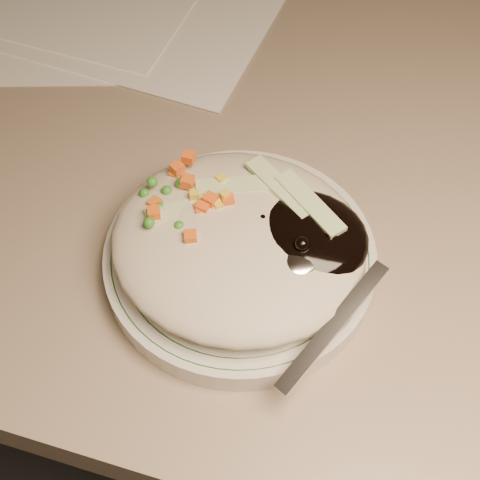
# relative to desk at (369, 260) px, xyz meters

# --- Properties ---
(desk) EXTENTS (1.40, 0.70, 0.74)m
(desk) POSITION_rel_desk_xyz_m (0.00, 0.00, 0.00)
(desk) COLOR gray
(desk) RESTS_ON ground
(plate) EXTENTS (0.21, 0.21, 0.02)m
(plate) POSITION_rel_desk_xyz_m (-0.10, -0.18, 0.21)
(plate) COLOR silver
(plate) RESTS_ON desk
(plate_rim) EXTENTS (0.20, 0.20, 0.00)m
(plate_rim) POSITION_rel_desk_xyz_m (-0.10, -0.18, 0.22)
(plate_rim) COLOR #144723
(plate_rim) RESTS_ON plate
(meal) EXTENTS (0.21, 0.19, 0.05)m
(meal) POSITION_rel_desk_xyz_m (-0.10, -0.18, 0.24)
(meal) COLOR #B8B095
(meal) RESTS_ON plate
(papers) EXTENTS (0.40, 0.31, 0.00)m
(papers) POSITION_rel_desk_xyz_m (-0.36, 0.10, 0.20)
(papers) COLOR white
(papers) RESTS_ON desk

